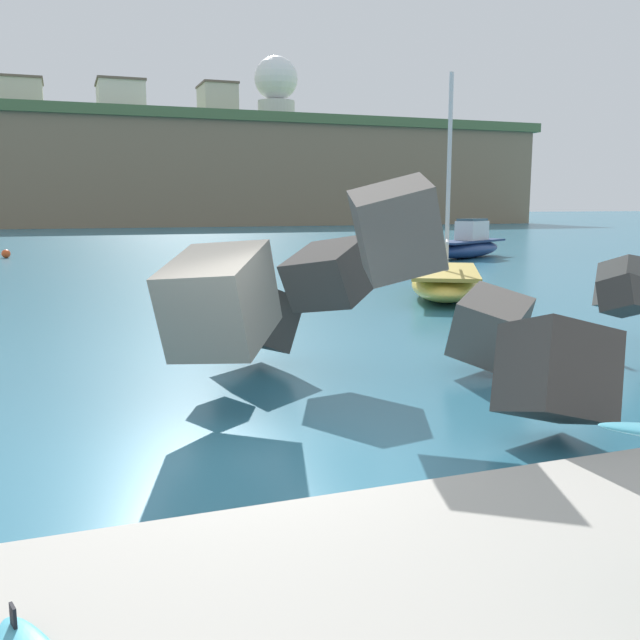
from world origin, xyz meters
TOP-DOWN VIEW (x-y plane):
  - ground_plane at (0.00, 0.00)m, footprint 400.00×400.00m
  - breakwater_jetty at (-1.03, 2.18)m, footprint 31.41×7.07m
  - boat_near_right at (17.93, 24.36)m, footprint 6.13×4.62m
  - boat_mid_left at (8.89, 10.99)m, footprint 4.51×5.88m
  - mooring_buoy_inner at (-4.50, 32.36)m, footprint 0.44×0.44m
  - headland_bluff at (12.45, 98.96)m, footprint 98.70×43.70m
  - radar_dome at (27.86, 91.99)m, footprint 6.12×6.12m
  - station_building_west at (-6.16, 97.77)m, footprint 6.50×7.11m
  - station_building_central at (6.66, 93.46)m, footprint 6.15×7.86m
  - station_building_east at (20.41, 96.59)m, footprint 4.98×7.12m

SIDE VIEW (x-z plane):
  - ground_plane at x=0.00m, z-range 0.00..0.00m
  - mooring_buoy_inner at x=-4.50m, z-range 0.00..0.44m
  - boat_mid_left at x=8.89m, z-range -2.71..3.67m
  - boat_near_right at x=17.93m, z-range -0.36..1.65m
  - breakwater_jetty at x=-1.03m, z-range -0.36..2.84m
  - headland_bluff at x=12.45m, z-range 0.02..13.81m
  - station_building_central at x=6.66m, z-range 13.80..18.82m
  - station_building_west at x=-6.16m, z-range 13.80..19.12m
  - station_building_east at x=20.41m, z-range 13.80..19.70m
  - radar_dome at x=27.86m, z-range 14.11..23.55m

